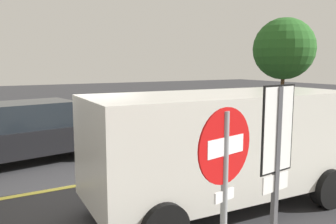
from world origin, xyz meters
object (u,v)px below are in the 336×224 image
speed_limit_sign (277,152)px  car_black_behind_van (26,133)px  tree_left_verge (284,49)px  car_red_mid_road (314,114)px  stop_sign (224,182)px  white_van (224,142)px

speed_limit_sign → car_black_behind_van: (-1.65, 7.54, -0.92)m
speed_limit_sign → tree_left_verge: size_ratio=0.48×
car_red_mid_road → tree_left_verge: (3.88, 5.13, 2.71)m
tree_left_verge → car_black_behind_van: bearing=-165.7°
stop_sign → car_black_behind_van: size_ratio=0.50×
white_van → car_red_mid_road: 8.04m
car_red_mid_road → stop_sign: bearing=-146.7°
tree_left_verge → speed_limit_sign: bearing=-138.0°
stop_sign → tree_left_verge: bearing=40.5°
car_red_mid_road → tree_left_verge: size_ratio=0.79×
stop_sign → car_black_behind_van: stop_sign is taller
car_black_behind_van → speed_limit_sign: bearing=-77.6°
car_black_behind_van → tree_left_verge: 14.66m
car_red_mid_road → car_black_behind_van: 10.20m
white_van → car_black_behind_van: (-2.87, 5.11, -0.42)m
stop_sign → speed_limit_sign: speed_limit_sign is taller
stop_sign → car_red_mid_road: bearing=33.3°
white_van → car_red_mid_road: size_ratio=1.27×
speed_limit_sign → car_black_behind_van: speed_limit_sign is taller
stop_sign → white_van: size_ratio=0.44×
car_red_mid_road → car_black_behind_van: car_red_mid_road is taller
stop_sign → car_black_behind_van: 7.74m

